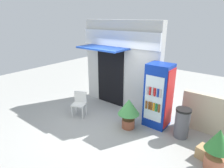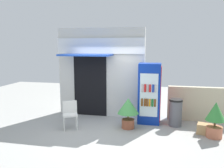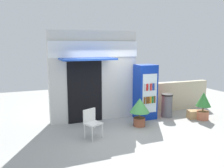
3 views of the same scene
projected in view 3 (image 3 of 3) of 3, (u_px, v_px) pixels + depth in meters
ground at (121, 133)px, 7.12m from camera, size 16.00×16.00×0.00m
storefront_building at (94, 75)px, 8.14m from camera, size 3.10×1.18×3.12m
drink_cooler at (146, 92)px, 8.42m from camera, size 0.72×0.66×1.96m
plastic_chair at (92, 121)px, 6.69m from camera, size 0.55×0.53×0.84m
potted_plant_near_shop at (140, 108)px, 7.64m from camera, size 0.65×0.65×0.94m
potted_plant_curbside at (203, 104)px, 8.32m from camera, size 0.53×0.53×1.00m
trash_bin at (167, 105)px, 8.67m from camera, size 0.42×0.42×0.86m
stone_boundary_wall at (179, 96)px, 9.69m from camera, size 2.65×0.22×1.16m
cardboard_box at (193, 114)px, 8.52m from camera, size 0.46×0.41×0.30m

